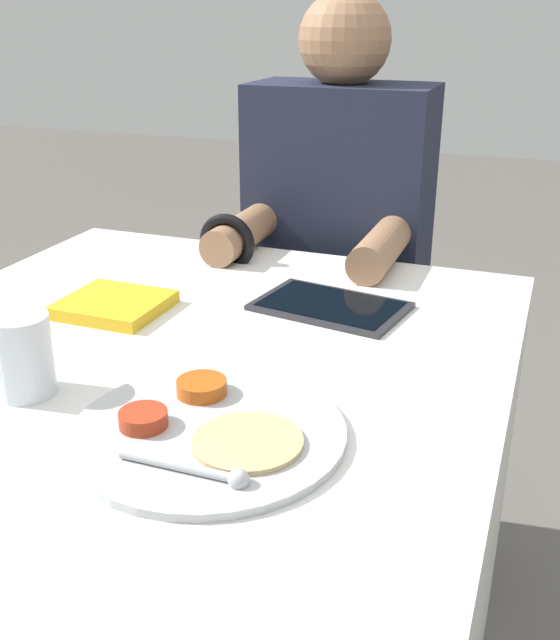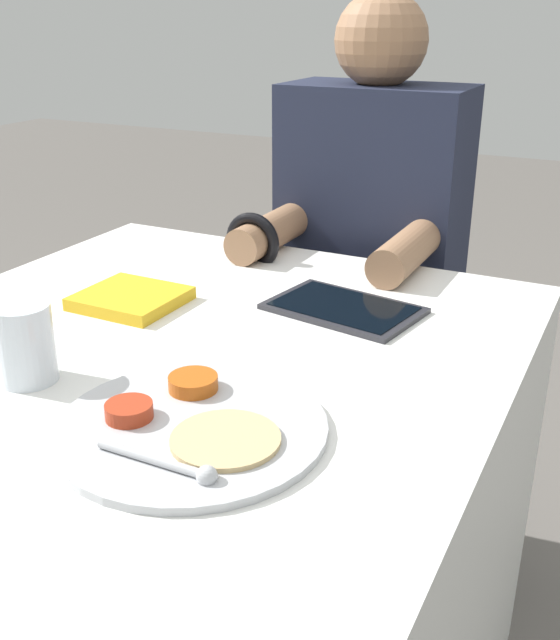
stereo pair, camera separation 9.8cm
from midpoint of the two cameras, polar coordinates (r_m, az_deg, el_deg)
name	(u,v)px [view 2 (the right image)]	position (r m, az deg, el deg)	size (l,w,h in m)	color
dining_table	(183,571)	(1.25, -5.07, -18.60)	(0.91, 1.02, 0.77)	silver
thali_tray	(191,425)	(0.84, -3.51, -8.11)	(0.31, 0.31, 0.03)	#B7BABF
red_notebook	(131,299)	(1.20, -9.04, 1.52)	(0.16, 0.15, 0.02)	silver
tablet_device	(344,308)	(1.17, 7.25, 0.84)	(0.25, 0.18, 0.01)	#28282D
person_diner	(367,315)	(1.65, 8.30, 0.36)	(0.38, 0.43, 1.24)	black
drinking_glass	(25,343)	(0.97, -16.18, -1.79)	(0.07, 0.07, 0.10)	silver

